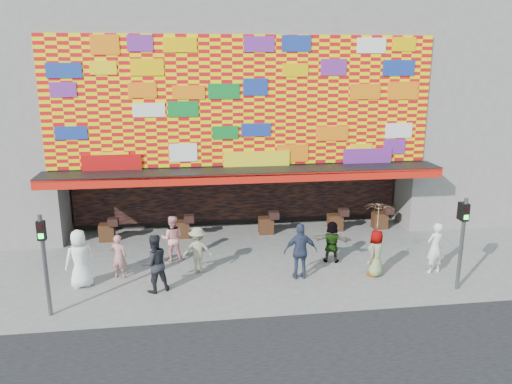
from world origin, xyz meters
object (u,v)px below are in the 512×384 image
(ped_c, at_px, (154,263))
(ped_i, at_px, (172,238))
(signal_right, at_px, (463,234))
(ped_a, at_px, (80,259))
(ped_f, at_px, (332,242))
(parasol, at_px, (378,216))
(ped_g, at_px, (376,253))
(ped_h, at_px, (435,248))
(signal_left, at_px, (44,254))
(ped_e, at_px, (301,251))
(ped_d, at_px, (198,250))
(ped_b, at_px, (119,256))

(ped_c, bearing_deg, ped_i, -123.17)
(signal_right, xyz_separation_m, ped_a, (-11.87, 1.83, -0.91))
(ped_f, height_order, parasol, parasol)
(ped_g, relative_size, ped_i, 0.96)
(ped_h, bearing_deg, signal_left, -8.15)
(signal_right, relative_size, ped_g, 1.87)
(ped_e, height_order, ped_h, ped_e)
(signal_left, bearing_deg, ped_g, 7.64)
(ped_d, height_order, parasol, parasol)
(ped_c, relative_size, ped_h, 1.05)
(ped_c, height_order, ped_f, ped_c)
(parasol, bearing_deg, signal_left, -172.36)
(ped_d, xyz_separation_m, ped_f, (4.79, 0.29, -0.05))
(ped_b, xyz_separation_m, parasol, (8.54, -1.01, 1.36))
(signal_right, height_order, ped_f, signal_right)
(ped_b, height_order, ped_g, ped_g)
(ped_a, bearing_deg, ped_i, -169.67)
(ped_d, height_order, ped_e, ped_e)
(signal_right, bearing_deg, parasol, 148.31)
(signal_right, height_order, parasol, signal_right)
(signal_left, relative_size, signal_right, 1.00)
(ped_b, bearing_deg, ped_a, 42.19)
(signal_right, xyz_separation_m, ped_b, (-10.75, 2.38, -1.10))
(ped_b, xyz_separation_m, ped_g, (8.54, -1.01, 0.05))
(ped_f, bearing_deg, signal_right, 159.54)
(ped_g, xyz_separation_m, ped_i, (-6.81, 2.31, 0.04))
(parasol, bearing_deg, ped_a, 177.23)
(ped_e, bearing_deg, ped_c, 5.41)
(ped_h, height_order, parasol, parasol)
(signal_left, distance_m, ped_a, 2.11)
(signal_right, xyz_separation_m, ped_g, (-2.21, 1.37, -1.06))
(ped_g, distance_m, ped_h, 2.07)
(ped_c, height_order, ped_d, ped_c)
(ped_b, relative_size, ped_c, 0.81)
(ped_f, relative_size, ped_h, 0.85)
(ped_h, bearing_deg, ped_a, -16.80)
(signal_left, relative_size, ped_e, 1.58)
(ped_a, distance_m, parasol, 9.74)
(ped_g, bearing_deg, signal_left, -36.82)
(ped_h, bearing_deg, ped_f, -38.16)
(ped_b, bearing_deg, ped_c, 151.86)
(ped_i, bearing_deg, ped_d, 129.02)
(ped_b, distance_m, ped_c, 1.74)
(ped_b, height_order, ped_c, ped_c)
(ped_g, relative_size, parasol, 0.90)
(ped_b, bearing_deg, ped_h, -169.36)
(signal_left, relative_size, ped_c, 1.60)
(ped_d, relative_size, parasol, 0.90)
(signal_left, bearing_deg, ped_e, 11.11)
(signal_right, distance_m, ped_e, 5.08)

